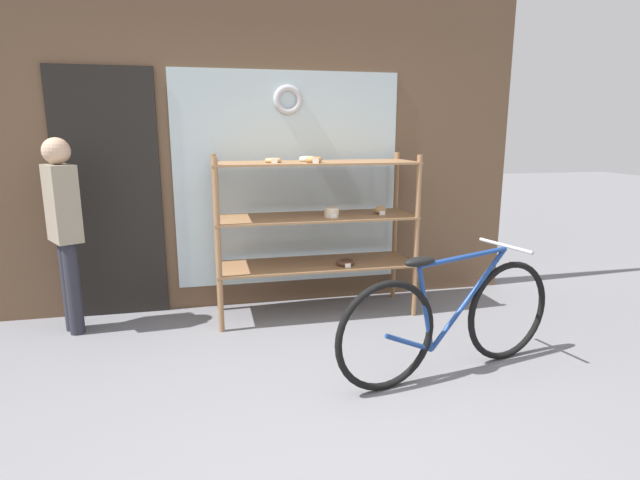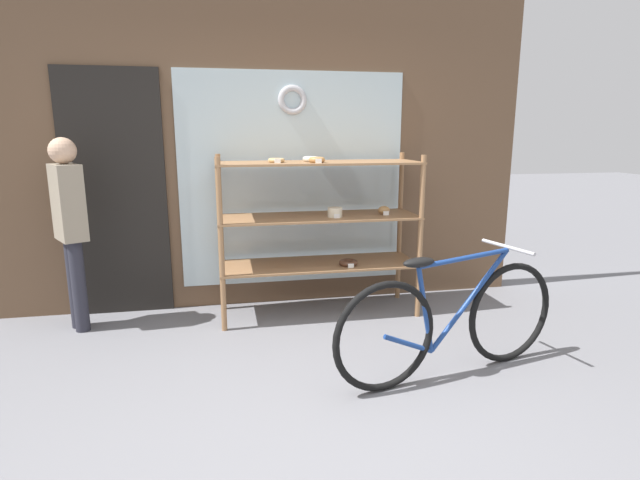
% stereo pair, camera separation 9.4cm
% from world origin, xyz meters
% --- Properties ---
extents(ground_plane, '(30.00, 30.00, 0.00)m').
position_xyz_m(ground_plane, '(0.00, 0.00, 0.00)').
color(ground_plane, slate).
extents(storefront_facade, '(4.75, 0.13, 3.18)m').
position_xyz_m(storefront_facade, '(-0.04, 2.34, 1.55)').
color(storefront_facade, brown).
rests_on(storefront_facade, ground_plane).
extents(display_case, '(1.70, 0.55, 1.39)m').
position_xyz_m(display_case, '(0.37, 1.92, 0.86)').
color(display_case, '#8E6642').
rests_on(display_case, ground_plane).
extents(bicycle, '(1.68, 0.54, 0.84)m').
position_xyz_m(bicycle, '(0.99, 0.62, 0.38)').
color(bicycle, black).
rests_on(bicycle, ground_plane).
extents(pedestrian, '(0.31, 0.37, 1.54)m').
position_xyz_m(pedestrian, '(-1.61, 1.94, 0.89)').
color(pedestrian, '#282833').
rests_on(pedestrian, ground_plane).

